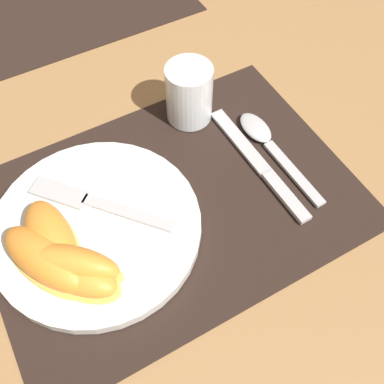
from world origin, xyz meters
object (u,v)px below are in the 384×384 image
object	(u,v)px
citrus_wedge_2	(67,269)
citrus_wedge_3	(69,265)
fork	(91,203)
citrus_wedge_0	(50,238)
juice_glass	(189,96)
plate	(97,227)
knife	(260,165)
spoon	(265,139)
citrus_wedge_1	(47,260)

from	to	relation	value
citrus_wedge_2	citrus_wedge_3	xyz separation A→B (m)	(0.00, 0.00, 0.00)
fork	citrus_wedge_0	size ratio (longest dim) A/B	1.34
juice_glass	citrus_wedge_3	xyz separation A→B (m)	(-0.24, -0.16, -0.00)
juice_glass	citrus_wedge_0	xyz separation A→B (m)	(-0.24, -0.12, -0.00)
fork	plate	bearing A→B (deg)	-102.07
plate	knife	bearing A→B (deg)	-3.88
knife	fork	bearing A→B (deg)	168.73
spoon	citrus_wedge_3	world-z (taller)	citrus_wedge_3
knife	citrus_wedge_2	world-z (taller)	citrus_wedge_2
citrus_wedge_3	citrus_wedge_1	bearing A→B (deg)	137.36
citrus_wedge_1	citrus_wedge_2	xyz separation A→B (m)	(0.02, -0.02, -0.00)
juice_glass	plate	bearing A→B (deg)	-149.45
fork	citrus_wedge_1	distance (m)	0.09
plate	citrus_wedge_2	world-z (taller)	citrus_wedge_2
citrus_wedge_2	spoon	bearing A→B (deg)	11.64
spoon	citrus_wedge_2	distance (m)	0.32
plate	citrus_wedge_0	xyz separation A→B (m)	(-0.05, -0.00, 0.02)
juice_glass	citrus_wedge_1	size ratio (longest dim) A/B	0.64
plate	citrus_wedge_3	xyz separation A→B (m)	(-0.05, -0.04, 0.03)
citrus_wedge_3	plate	bearing A→B (deg)	44.22
spoon	citrus_wedge_3	bearing A→B (deg)	-168.48
citrus_wedge_0	citrus_wedge_1	xyz separation A→B (m)	(-0.01, -0.03, 0.00)
juice_glass	citrus_wedge_2	world-z (taller)	juice_glass
knife	citrus_wedge_3	world-z (taller)	citrus_wedge_3
fork	citrus_wedge_2	size ratio (longest dim) A/B	1.16
plate	citrus_wedge_3	world-z (taller)	citrus_wedge_3
citrus_wedge_1	juice_glass	bearing A→B (deg)	28.64
knife	fork	world-z (taller)	fork
spoon	citrus_wedge_0	distance (m)	0.32
plate	citrus_wedge_0	distance (m)	0.06
plate	juice_glass	xyz separation A→B (m)	(0.19, 0.11, 0.03)
fork	citrus_wedge_0	distance (m)	0.07
plate	fork	bearing A→B (deg)	77.93
citrus_wedge_0	citrus_wedge_3	size ratio (longest dim) A/B	0.98
juice_glass	citrus_wedge_3	bearing A→B (deg)	-146.39
spoon	knife	bearing A→B (deg)	-132.99
plate	spoon	size ratio (longest dim) A/B	1.43
plate	citrus_wedge_1	size ratio (longest dim) A/B	1.91
knife	citrus_wedge_1	size ratio (longest dim) A/B	1.59
knife	citrus_wedge_2	bearing A→B (deg)	-173.71
citrus_wedge_2	citrus_wedge_3	distance (m)	0.01
spoon	citrus_wedge_2	world-z (taller)	citrus_wedge_2
fork	citrus_wedge_3	bearing A→B (deg)	-125.33
juice_glass	citrus_wedge_0	world-z (taller)	juice_glass
plate	citrus_wedge_0	size ratio (longest dim) A/B	2.18
juice_glass	fork	distance (m)	0.20
citrus_wedge_3	juice_glass	bearing A→B (deg)	33.61
plate	juice_glass	world-z (taller)	juice_glass
knife	citrus_wedge_2	xyz separation A→B (m)	(-0.28, -0.03, 0.03)
juice_glass	fork	size ratio (longest dim) A/B	0.54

